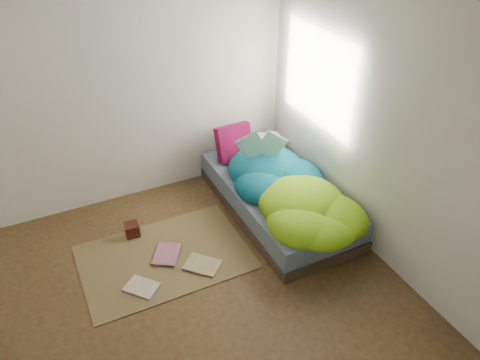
% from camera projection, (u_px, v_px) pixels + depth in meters
% --- Properties ---
extents(ground, '(3.50, 3.50, 0.00)m').
position_uv_depth(ground, '(200.00, 290.00, 4.24)').
color(ground, '#422919').
rests_on(ground, ground).
extents(room_walls, '(3.54, 3.54, 2.62)m').
position_uv_depth(room_walls, '(190.00, 131.00, 3.34)').
color(room_walls, silver).
rests_on(room_walls, ground).
extents(bed, '(1.00, 2.00, 0.34)m').
position_uv_depth(bed, '(278.00, 198.00, 5.13)').
color(bed, '#31291B').
rests_on(bed, ground).
extents(duvet, '(0.96, 1.84, 0.34)m').
position_uv_depth(duvet, '(290.00, 183.00, 4.77)').
color(duvet, '#074D6C').
rests_on(duvet, bed).
extents(rug, '(1.60, 1.10, 0.01)m').
position_uv_depth(rug, '(165.00, 257.00, 4.59)').
color(rug, brown).
rests_on(rug, ground).
extents(pillow_floral, '(0.63, 0.49, 0.12)m').
position_uv_depth(pillow_floral, '(258.00, 145.00, 5.62)').
color(pillow_floral, white).
rests_on(pillow_floral, bed).
extents(pillow_magenta, '(0.41, 0.14, 0.41)m').
position_uv_depth(pillow_magenta, '(234.00, 142.00, 5.40)').
color(pillow_magenta, '#540522').
rests_on(pillow_magenta, bed).
extents(open_book, '(0.44, 0.25, 0.26)m').
position_uv_depth(open_book, '(262.00, 138.00, 4.93)').
color(open_book, '#2F892D').
rests_on(open_book, duvet).
extents(wooden_box, '(0.15, 0.15, 0.14)m').
position_uv_depth(wooden_box, '(132.00, 229.00, 4.82)').
color(wooden_box, '#330B0B').
rests_on(wooden_box, rug).
extents(floor_book_a, '(0.35, 0.36, 0.02)m').
position_uv_depth(floor_book_a, '(135.00, 295.00, 4.16)').
color(floor_book_a, silver).
rests_on(floor_book_a, rug).
extents(floor_book_b, '(0.37, 0.40, 0.03)m').
position_uv_depth(floor_book_b, '(155.00, 253.00, 4.60)').
color(floor_book_b, '#B06582').
rests_on(floor_book_b, rug).
extents(floor_book_c, '(0.40, 0.40, 0.02)m').
position_uv_depth(floor_book_c, '(197.00, 273.00, 4.38)').
color(floor_book_c, tan).
rests_on(floor_book_c, rug).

